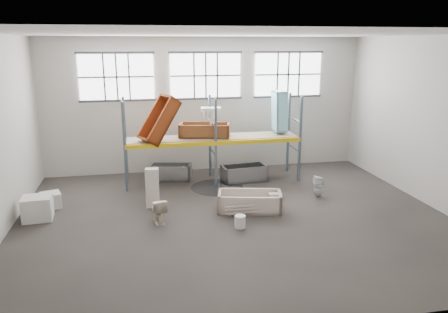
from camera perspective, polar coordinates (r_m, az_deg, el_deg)
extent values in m
cube|color=#433D39|center=(12.28, 1.39, -8.32)|extent=(12.00, 10.00, 0.10)
cube|color=silver|center=(11.30, 1.56, 16.20)|extent=(12.00, 10.00, 0.10)
cube|color=#B9B5AC|center=(16.42, -2.46, 6.84)|extent=(12.00, 0.10, 5.00)
cube|color=#B5B1A9|center=(6.86, 10.89, -4.85)|extent=(12.00, 0.10, 5.00)
cube|color=#A4A098|center=(14.14, 26.20, 4.03)|extent=(0.10, 10.00, 5.00)
cube|color=white|center=(16.01, -14.01, 10.17)|extent=(2.60, 0.04, 1.60)
cube|color=white|center=(16.19, -2.44, 10.64)|extent=(2.60, 0.04, 1.60)
cube|color=white|center=(16.99, 8.47, 10.69)|extent=(2.60, 0.04, 1.60)
cube|color=slate|center=(14.30, -13.00, 1.19)|extent=(0.08, 0.08, 3.00)
cube|color=slate|center=(15.47, -12.91, 2.21)|extent=(0.08, 0.08, 3.00)
cube|color=slate|center=(14.51, -1.09, 1.77)|extent=(0.08, 0.08, 3.00)
cube|color=slate|center=(15.67, -1.88, 2.74)|extent=(0.08, 0.08, 3.00)
cube|color=slate|center=(15.32, 10.03, 2.24)|extent=(0.08, 0.08, 3.00)
cube|color=slate|center=(16.42, 8.52, 3.14)|extent=(0.08, 0.08, 3.00)
cube|color=yellow|center=(14.51, -1.09, 1.77)|extent=(6.00, 0.10, 0.14)
cube|color=yellow|center=(15.67, -1.88, 2.74)|extent=(6.00, 0.10, 0.14)
cube|color=gray|center=(15.07, -1.50, 2.57)|extent=(5.90, 1.10, 0.03)
cylinder|color=black|center=(14.74, -0.92, -4.09)|extent=(1.80, 1.80, 0.00)
cube|color=beige|center=(12.93, 6.80, -5.64)|extent=(0.41, 0.24, 0.37)
imported|color=beige|center=(12.81, 1.76, -6.31)|extent=(0.61, 0.61, 0.16)
imported|color=beige|center=(12.00, -8.70, -7.04)|extent=(0.50, 0.73, 0.69)
cube|color=silver|center=(13.01, -9.45, -4.12)|extent=(0.41, 0.30, 1.20)
imported|color=white|center=(14.10, 12.44, -3.87)|extent=(0.34, 0.33, 0.69)
imported|color=white|center=(14.78, -1.73, 4.36)|extent=(0.73, 0.58, 0.61)
cylinder|color=silver|center=(11.60, 2.14, -8.60)|extent=(0.38, 0.38, 0.34)
cube|color=silver|center=(13.11, -23.45, -6.28)|extent=(0.82, 0.72, 0.66)
cube|color=silver|center=(13.91, -21.92, -5.39)|extent=(0.69, 0.69, 0.45)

